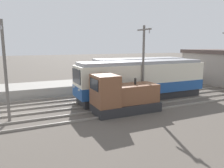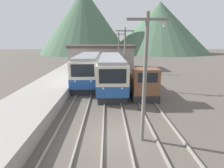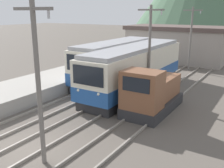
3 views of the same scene
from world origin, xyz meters
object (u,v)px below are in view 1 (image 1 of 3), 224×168
object	(u,v)px
commuter_train_center	(142,81)
shunting_locomotive	(122,97)
commuter_train_left	(140,76)
catenary_mast_near	(5,67)
catenary_mast_mid	(143,62)

from	to	relation	value
commuter_train_center	shunting_locomotive	distance (m)	4.76
commuter_train_left	catenary_mast_near	distance (m)	13.94
catenary_mast_mid	commuter_train_center	bearing A→B (deg)	149.85
commuter_train_left	catenary_mast_mid	xyz separation A→B (m)	(4.31, -2.35, 1.97)
commuter_train_center	shunting_locomotive	bearing A→B (deg)	-50.68
commuter_train_left	catenary_mast_mid	size ratio (longest dim) A/B	1.58
commuter_train_left	commuter_train_center	bearing A→B (deg)	-27.77
commuter_train_center	shunting_locomotive	xyz separation A→B (m)	(3.00, -3.66, -0.50)
shunting_locomotive	commuter_train_left	bearing A→B (deg)	138.47
catenary_mast_near	catenary_mast_mid	bearing A→B (deg)	90.00
catenary_mast_near	shunting_locomotive	bearing A→B (deg)	79.40
catenary_mast_mid	catenary_mast_near	bearing A→B (deg)	-90.00
catenary_mast_near	commuter_train_left	bearing A→B (deg)	108.19
commuter_train_left	catenary_mast_near	xyz separation A→B (m)	(4.31, -13.11, 1.97)
catenary_mast_mid	shunting_locomotive	bearing A→B (deg)	-61.83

